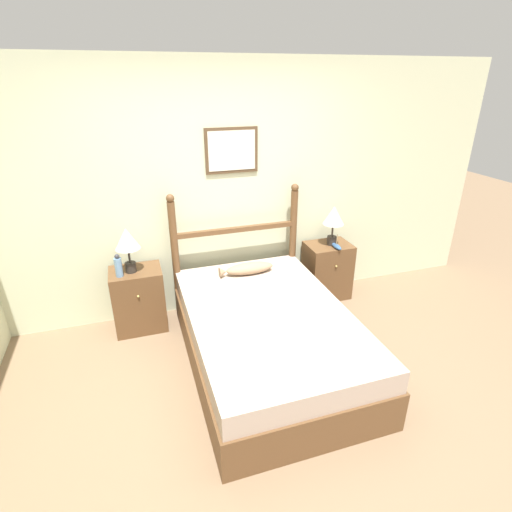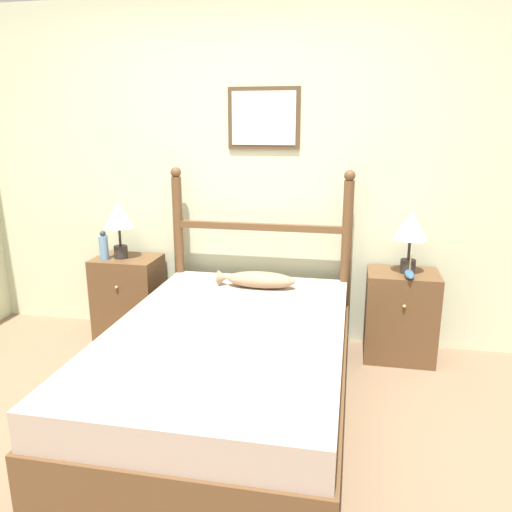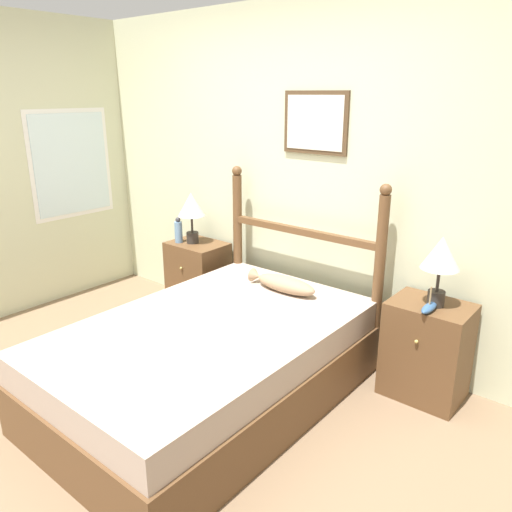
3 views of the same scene
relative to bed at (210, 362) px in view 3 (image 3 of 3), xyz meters
The scene contains 11 objects.
ground_plane 0.65m from the bed, 109.38° to the right, with size 16.00×16.00×0.00m, color #7A6047.
wall_back 1.56m from the bed, 99.54° to the left, with size 6.40×0.08×2.55m.
bed is the anchor object (origin of this frame).
headboard 1.10m from the bed, 90.00° to the left, with size 1.36×0.08×1.35m.
nightstand_left 1.40m from the bed, 138.61° to the left, with size 0.49×0.40×0.65m.
nightstand_right 1.40m from the bed, 41.39° to the left, with size 0.49×0.40×0.65m.
table_lamp_left 1.57m from the bed, 140.07° to the left, with size 0.23×0.23×0.44m.
table_lamp_right 1.57m from the bed, 40.47° to the left, with size 0.23×0.23×0.44m.
bottle 1.53m from the bed, 144.74° to the left, with size 0.07×0.07×0.23m.
model_boat 1.40m from the bed, 36.84° to the left, with size 0.06×0.19×0.16m.
fish_pillow 0.80m from the bed, 87.10° to the left, with size 0.56×0.16×0.12m.
Camera 3 is at (2.21, -1.42, 1.90)m, focal length 35.00 mm.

